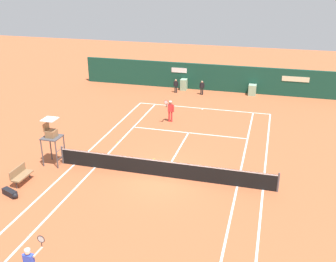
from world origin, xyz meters
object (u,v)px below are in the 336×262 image
ball_kid_left_post (202,87)px  umpire_chair (51,135)px  tennis_ball_by_sideline (126,157)px  ball_kid_right_post (176,85)px  tennis_ball_near_service_line (154,159)px  equipment_bag (11,193)px  player_on_baseline (170,109)px  player_bench (21,174)px  tennis_ball_mid_court (117,142)px

ball_kid_left_post → umpire_chair: bearing=59.7°
ball_kid_left_post → tennis_ball_by_sideline: 13.83m
ball_kid_right_post → tennis_ball_near_service_line: ball_kid_right_post is taller
umpire_chair → equipment_bag: size_ratio=2.67×
umpire_chair → ball_kid_left_post: umpire_chair is taller
equipment_bag → ball_kid_left_post: ball_kid_left_post is taller
player_on_baseline → tennis_ball_by_sideline: bearing=75.3°
equipment_bag → tennis_ball_near_service_line: size_ratio=15.24×
player_on_baseline → player_bench: bearing=58.5°
ball_kid_left_post → tennis_ball_by_sideline: bearing=71.4°
umpire_chair → tennis_ball_mid_court: umpire_chair is taller
umpire_chair → player_on_baseline: umpire_chair is taller
player_on_baseline → tennis_ball_near_service_line: 6.38m
player_bench → ball_kid_right_post: bearing=168.1°
player_on_baseline → ball_kid_right_post: 7.40m
equipment_bag → player_on_baseline: 13.01m
tennis_ball_mid_court → ball_kid_right_post: bearing=85.7°
ball_kid_right_post → equipment_bag: bearing=71.2°
umpire_chair → tennis_ball_by_sideline: umpire_chair is taller
tennis_ball_near_service_line → ball_kid_left_post: bearing=88.8°
ball_kid_left_post → tennis_ball_near_service_line: 13.56m
player_on_baseline → equipment_bag: bearing=62.1°
player_bench → equipment_bag: (0.28, -1.30, -0.35)m
equipment_bag → ball_kid_left_post: 20.16m
player_on_baseline → tennis_ball_by_sideline: player_on_baseline is taller
equipment_bag → tennis_ball_near_service_line: bearing=45.5°
umpire_chair → player_bench: umpire_chair is taller
ball_kid_right_post → ball_kid_left_post: bearing=171.5°
equipment_bag → player_on_baseline: (4.94, 12.01, 0.80)m
ball_kid_right_post → tennis_ball_mid_court: ball_kid_right_post is taller
tennis_ball_by_sideline → ball_kid_right_post: bearing=91.6°
tennis_ball_mid_court → tennis_ball_near_service_line: bearing=-29.3°
player_bench → player_on_baseline: bearing=154.0°
player_on_baseline → ball_kid_left_post: 7.33m
tennis_ball_near_service_line → tennis_ball_by_sideline: same height
player_bench → player_on_baseline: size_ratio=0.73×
ball_kid_right_post → tennis_ball_mid_court: bearing=77.2°
player_on_baseline → ball_kid_left_post: bearing=-103.2°
tennis_ball_near_service_line → player_on_baseline: bearing=96.3°
player_on_baseline → tennis_ball_near_service_line: bearing=90.7°
ball_kid_left_post → tennis_ball_mid_court: size_ratio=18.74×
ball_kid_left_post → tennis_ball_mid_court: bearing=64.2°
tennis_ball_by_sideline → player_on_baseline: bearing=80.8°
umpire_chair → player_bench: bearing=-12.5°
equipment_bag → ball_kid_right_post: 19.59m
tennis_ball_mid_court → tennis_ball_by_sideline: bearing=-54.7°
umpire_chair → ball_kid_right_post: umpire_chair is taller
tennis_ball_mid_court → tennis_ball_by_sideline: size_ratio=1.00×
umpire_chair → ball_kid_right_post: size_ratio=2.22×
player_bench → equipment_bag: player_bench is taller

